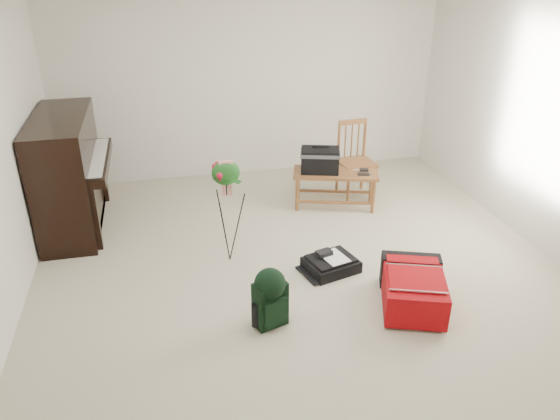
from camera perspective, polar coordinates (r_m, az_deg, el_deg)
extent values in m
cube|color=beige|center=(5.21, 2.43, -7.04)|extent=(5.00, 5.50, 0.01)
cube|color=silver|center=(7.23, -3.19, 13.33)|extent=(5.00, 0.04, 2.50)
cube|color=black|center=(6.30, -21.29, 3.60)|extent=(0.55, 1.50, 1.25)
cube|color=black|center=(6.22, -18.72, 4.78)|extent=(0.28, 1.30, 0.10)
cube|color=white|center=(6.20, -18.79, 5.21)|extent=(0.22, 1.20, 0.02)
cube|color=black|center=(6.51, -20.04, -1.02)|extent=(0.45, 1.30, 0.10)
cube|color=brown|center=(6.44, 5.83, 3.85)|extent=(1.06, 0.66, 0.04)
cylinder|color=brown|center=(6.27, 2.34, 1.12)|extent=(0.04, 0.04, 0.40)
cylinder|color=brown|center=(6.54, 1.63, 2.26)|extent=(0.04, 0.04, 0.40)
cylinder|color=brown|center=(6.54, 9.86, 1.83)|extent=(0.04, 0.04, 0.40)
cylinder|color=brown|center=(6.80, 8.88, 2.90)|extent=(0.04, 0.04, 0.40)
cube|color=brown|center=(6.74, 8.00, 4.86)|extent=(0.44, 0.44, 0.04)
cylinder|color=brown|center=(6.61, 6.98, 2.39)|extent=(0.03, 0.03, 0.41)
cylinder|color=brown|center=(6.91, 6.04, 3.52)|extent=(0.03, 0.03, 0.41)
cylinder|color=brown|center=(6.73, 9.77, 2.64)|extent=(0.03, 0.03, 0.41)
cylinder|color=brown|center=(7.03, 8.73, 3.74)|extent=(0.03, 0.03, 0.41)
cube|color=brown|center=(6.74, 7.74, 9.12)|extent=(0.37, 0.07, 0.06)
cylinder|color=brown|center=(6.75, 6.23, 7.18)|extent=(0.03, 0.03, 0.50)
cylinder|color=brown|center=(6.87, 8.99, 7.34)|extent=(0.03, 0.03, 0.50)
cube|color=#A00608|center=(4.89, 13.73, -8.05)|extent=(0.73, 0.88, 0.29)
cube|color=black|center=(5.10, 12.35, -6.29)|extent=(0.55, 0.34, 0.31)
cube|color=#A00608|center=(4.76, 14.21, -6.84)|extent=(0.57, 0.56, 0.02)
cube|color=silver|center=(4.61, 15.37, -8.18)|extent=(0.45, 0.17, 0.01)
cube|color=black|center=(5.31, 5.34, -5.74)|extent=(0.56, 0.49, 0.11)
cube|color=black|center=(5.27, 5.37, -5.09)|extent=(0.49, 0.42, 0.03)
cube|color=white|center=(5.25, 5.64, -4.94)|extent=(0.28, 0.33, 0.01)
cube|color=black|center=(5.28, 4.72, -4.40)|extent=(0.17, 0.13, 0.05)
cube|color=black|center=(4.52, -1.04, -9.79)|extent=(0.30, 0.24, 0.40)
cube|color=black|center=(4.46, -0.77, -10.73)|extent=(0.21, 0.11, 0.23)
sphere|color=black|center=(4.41, -1.06, -7.70)|extent=(0.26, 0.26, 0.26)
cube|color=black|center=(4.59, -2.03, -9.30)|extent=(0.04, 0.04, 0.35)
cube|color=black|center=(4.61, -0.51, -9.10)|extent=(0.04, 0.04, 0.35)
cylinder|color=black|center=(5.12, -5.64, 3.01)|extent=(0.01, 0.01, 0.28)
ellipsoid|color=#1C561A|center=(5.09, -5.69, 3.89)|extent=(0.26, 0.19, 0.25)
cube|color=red|center=(5.04, -5.70, 4.71)|extent=(0.13, 0.04, 0.08)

